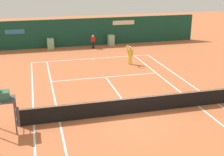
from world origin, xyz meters
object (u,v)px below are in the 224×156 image
player_on_baseline (130,54)px  tennis_ball_by_sideline (166,90)px  umpire_chair (4,99)px  tennis_ball_near_service_line (183,88)px  ball_kid_left_post (93,41)px

player_on_baseline → tennis_ball_by_sideline: size_ratio=25.96×
umpire_chair → tennis_ball_by_sideline: (9.77, 3.21, -1.67)m
player_on_baseline → tennis_ball_by_sideline: (0.47, -6.31, -0.89)m
tennis_ball_by_sideline → tennis_ball_near_service_line: bearing=1.3°
umpire_chair → player_on_baseline: 13.33m
tennis_ball_by_sideline → umpire_chair: bearing=-161.8°
ball_kid_left_post → umpire_chair: bearing=55.8°
umpire_chair → ball_kid_left_post: umpire_chair is taller
player_on_baseline → tennis_ball_near_service_line: 6.57m
tennis_ball_by_sideline → tennis_ball_near_service_line: (1.25, 0.03, 0.00)m
umpire_chair → tennis_ball_near_service_line: bearing=106.4°
tennis_ball_by_sideline → ball_kid_left_post: bearing=100.6°
ball_kid_left_post → tennis_ball_near_service_line: 13.19m
ball_kid_left_post → tennis_ball_near_service_line: ball_kid_left_post is taller
ball_kid_left_post → tennis_ball_by_sideline: (2.37, -12.69, -0.76)m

